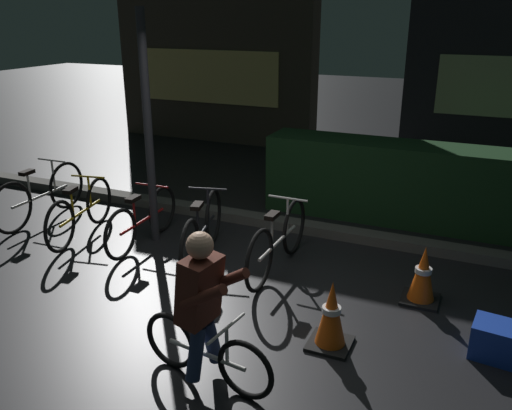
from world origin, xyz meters
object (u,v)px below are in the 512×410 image
parked_bike_leftmost (41,195)px  traffic_cone_far (423,275)px  parked_bike_center_left (143,220)px  traffic_cone_near (331,315)px  cyclist (204,308)px  street_post (148,131)px  parked_bike_left_mid (81,212)px  parked_bike_center_right (202,231)px  parked_bike_right_mid (278,241)px  blue_crate (500,342)px

parked_bike_leftmost → traffic_cone_far: bearing=-93.8°
parked_bike_center_left → traffic_cone_near: parked_bike_center_left is taller
parked_bike_center_left → cyclist: size_ratio=1.21×
street_post → traffic_cone_near: 3.14m
parked_bike_center_left → parked_bike_left_mid: bearing=95.2°
parked_bike_center_right → parked_bike_right_mid: bearing=-98.4°
parked_bike_center_left → cyclist: 2.75m
parked_bike_left_mid → cyclist: size_ratio=1.24×
parked_bike_center_left → traffic_cone_far: parked_bike_center_left is taller
street_post → cyclist: street_post is taller
street_post → parked_bike_left_mid: (-0.91, -0.28, -1.05)m
street_post → cyclist: bearing=-48.2°
traffic_cone_near → blue_crate: bearing=16.8°
traffic_cone_near → blue_crate: (1.32, 0.40, -0.14)m
parked_bike_right_mid → traffic_cone_far: (1.54, -0.06, -0.06)m
parked_bike_left_mid → parked_bike_leftmost: bearing=64.1°
parked_bike_center_left → parked_bike_center_right: (0.87, -0.07, 0.03)m
parked_bike_center_left → blue_crate: bearing=-101.9°
traffic_cone_far → cyclist: 2.36m
traffic_cone_near → street_post: bearing=153.8°
parked_bike_left_mid → blue_crate: bearing=-108.5°
parked_bike_left_mid → blue_crate: 4.92m
traffic_cone_far → parked_bike_leftmost: bearing=178.1°
street_post → parked_bike_left_mid: bearing=-162.6°
parked_bike_center_left → traffic_cone_near: bearing=-114.3°
parked_bike_leftmost → cyclist: bearing=-121.1°
parked_bike_center_right → blue_crate: parked_bike_center_right is taller
blue_crate → street_post: bearing=167.2°
blue_crate → cyclist: bearing=-149.8°
blue_crate → parked_bike_center_right: bearing=168.3°
cyclist → parked_bike_leftmost: bearing=158.6°
parked_bike_center_right → traffic_cone_near: size_ratio=2.70×
parked_bike_left_mid → traffic_cone_far: size_ratio=2.65×
parked_bike_right_mid → parked_bike_center_right: bearing=96.3°
parked_bike_left_mid → traffic_cone_near: (3.55, -1.02, -0.04)m
street_post → parked_bike_leftmost: bearing=-178.3°
traffic_cone_far → blue_crate: (0.72, -0.68, -0.13)m
parked_bike_left_mid → traffic_cone_far: parked_bike_left_mid is taller
parked_bike_left_mid → blue_crate: size_ratio=3.53×
parked_bike_center_right → street_post: bearing=59.1°
parked_bike_left_mid → parked_bike_center_left: parked_bike_left_mid is taller
traffic_cone_far → parked_bike_center_left: bearing=179.3°
blue_crate → traffic_cone_far: bearing=136.4°
street_post → parked_bike_center_right: 1.34m
parked_bike_center_right → blue_crate: 3.22m
parked_bike_leftmost → parked_bike_center_left: bearing=-96.1°
parked_bike_left_mid → parked_bike_center_right: (1.73, 0.04, 0.02)m
parked_bike_left_mid → parked_bike_right_mid: bearing=-98.6°
parked_bike_leftmost → parked_bike_center_right: bearing=-96.2°
traffic_cone_far → parked_bike_left_mid: bearing=-179.1°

